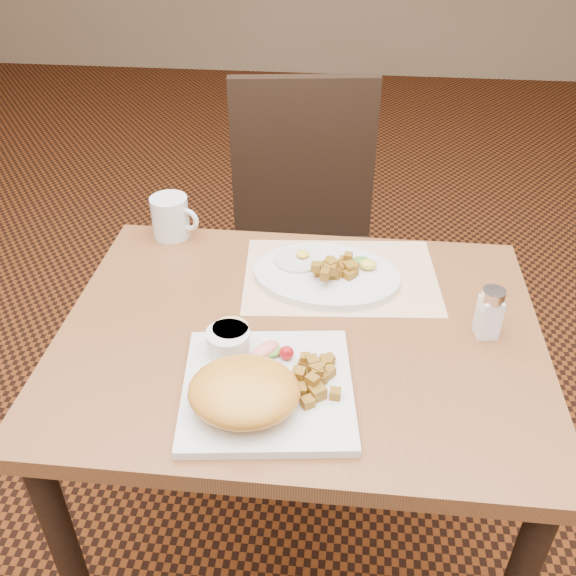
# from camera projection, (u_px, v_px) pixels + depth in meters

# --- Properties ---
(ground) EXTENTS (8.00, 8.00, 0.00)m
(ground) POSITION_uv_depth(u_px,v_px,m) (297.00, 557.00, 1.64)
(ground) COLOR black
(ground) RESTS_ON ground
(table) EXTENTS (0.90, 0.70, 0.75)m
(table) POSITION_uv_depth(u_px,v_px,m) (299.00, 373.00, 1.26)
(table) COLOR brown
(table) RESTS_ON ground
(chair_far) EXTENTS (0.47, 0.48, 0.97)m
(chair_far) POSITION_uv_depth(u_px,v_px,m) (304.00, 234.00, 1.89)
(chair_far) COLOR black
(chair_far) RESTS_ON ground
(placemat) EXTENTS (0.42, 0.31, 0.00)m
(placemat) POSITION_uv_depth(u_px,v_px,m) (340.00, 276.00, 1.34)
(placemat) COLOR white
(placemat) RESTS_ON table
(plate_square) EXTENTS (0.31, 0.31, 0.02)m
(plate_square) POSITION_uv_depth(u_px,v_px,m) (268.00, 389.00, 1.06)
(plate_square) COLOR silver
(plate_square) RESTS_ON table
(plate_oval) EXTENTS (0.33, 0.26, 0.02)m
(plate_oval) POSITION_uv_depth(u_px,v_px,m) (326.00, 275.00, 1.33)
(plate_oval) COLOR silver
(plate_oval) RESTS_ON placemat
(hollandaise_mound) EXTENTS (0.18, 0.16, 0.07)m
(hollandaise_mound) POSITION_uv_depth(u_px,v_px,m) (243.00, 392.00, 1.00)
(hollandaise_mound) COLOR orange
(hollandaise_mound) RESTS_ON plate_square
(ramekin) EXTENTS (0.08, 0.08, 0.04)m
(ramekin) POSITION_uv_depth(u_px,v_px,m) (229.00, 341.00, 1.12)
(ramekin) COLOR silver
(ramekin) RESTS_ON plate_square
(garnish_sq) EXTENTS (0.08, 0.07, 0.03)m
(garnish_sq) POSITION_uv_depth(u_px,v_px,m) (272.00, 351.00, 1.11)
(garnish_sq) COLOR #387223
(garnish_sq) RESTS_ON plate_square
(fried_egg) EXTENTS (0.10, 0.10, 0.02)m
(fried_egg) POSITION_uv_depth(u_px,v_px,m) (298.00, 259.00, 1.36)
(fried_egg) COLOR white
(fried_egg) RESTS_ON plate_oval
(garnish_ov) EXTENTS (0.05, 0.05, 0.02)m
(garnish_ov) POSITION_uv_depth(u_px,v_px,m) (365.00, 263.00, 1.34)
(garnish_ov) COLOR #387223
(garnish_ov) RESTS_ON plate_oval
(salt_shaker) EXTENTS (0.05, 0.05, 0.10)m
(salt_shaker) POSITION_uv_depth(u_px,v_px,m) (490.00, 312.00, 1.16)
(salt_shaker) COLOR white
(salt_shaker) RESTS_ON table
(coffee_mug) EXTENTS (0.11, 0.08, 0.10)m
(coffee_mug) POSITION_uv_depth(u_px,v_px,m) (171.00, 217.00, 1.45)
(coffee_mug) COLOR silver
(coffee_mug) RESTS_ON table
(home_fries_sq) EXTENTS (0.09, 0.13, 0.04)m
(home_fries_sq) POSITION_uv_depth(u_px,v_px,m) (314.00, 376.00, 1.06)
(home_fries_sq) COLOR #9A6818
(home_fries_sq) RESTS_ON plate_square
(home_fries_ov) EXTENTS (0.10, 0.10, 0.04)m
(home_fries_ov) POSITION_uv_depth(u_px,v_px,m) (335.00, 268.00, 1.31)
(home_fries_ov) COLOR #9A6818
(home_fries_ov) RESTS_ON plate_oval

